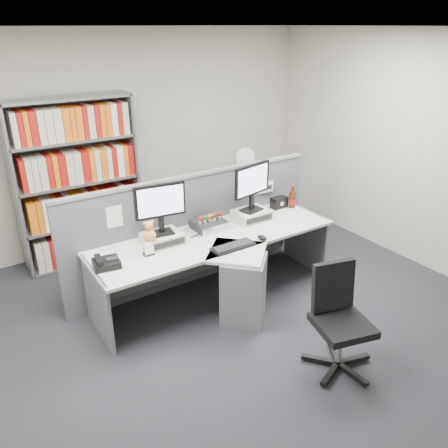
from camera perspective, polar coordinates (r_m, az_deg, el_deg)
ground at (r=4.43m, az=4.74°, el=-13.88°), size 5.50×5.50×0.00m
room_shell at (r=3.62m, az=5.70°, el=9.11°), size 5.04×5.54×2.72m
partition at (r=4.99m, az=-3.72°, el=-0.48°), size 3.00×0.08×1.27m
desk at (r=4.58m, az=0.38°, el=-5.55°), size 2.60×1.20×0.72m
monitor_riser_left at (r=4.50m, az=-7.85°, el=-1.80°), size 0.38×0.31×0.10m
monitor_riser_right at (r=5.02m, az=3.51°, el=1.19°), size 0.38×0.31×0.10m
monitor_left at (r=4.36m, az=-8.12°, el=2.44°), size 0.51×0.19×0.51m
monitor_right at (r=4.89m, az=3.60°, el=5.16°), size 0.52×0.21×0.53m
desktop_pc at (r=4.78m, az=-1.90°, el=-0.07°), size 0.33×0.30×0.09m
figurines at (r=4.73m, az=-1.75°, el=0.93°), size 0.29×0.05×0.09m
keyboard at (r=4.38m, az=1.14°, el=-2.88°), size 0.45×0.17×0.03m
mouse at (r=4.55m, az=4.87°, el=-1.73°), size 0.07×0.12×0.04m
desk_phone at (r=4.17m, az=-14.80°, el=-4.81°), size 0.26×0.24×0.10m
desk_calendar at (r=4.29m, az=-9.59°, el=-3.26°), size 0.10×0.08×0.12m
plush_toy at (r=4.30m, az=-9.48°, el=-1.11°), size 0.12×0.12×0.21m
speaker at (r=5.36m, az=7.01°, el=2.75°), size 0.20×0.11×0.13m
cola_bottle at (r=5.37m, az=8.67°, el=3.13°), size 0.08×0.08×0.27m
shelving_unit at (r=5.60m, az=-18.09°, el=4.75°), size 1.41×0.40×2.00m
filing_cabinet at (r=6.28m, az=2.48°, el=1.90°), size 0.45×0.61×0.70m
desk_fan at (r=6.05m, az=2.59°, el=7.87°), size 0.31×0.19×0.53m
office_chair at (r=3.94m, az=14.35°, el=-11.24°), size 0.61×0.60×0.91m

